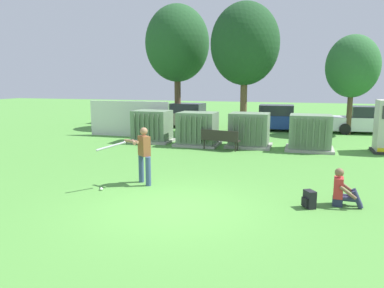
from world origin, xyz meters
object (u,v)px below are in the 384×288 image
transformer_west (152,127)px  parked_car_rightmost (366,121)px  parked_car_right_of_center (274,119)px  sports_ball (101,189)px  transformer_east (310,133)px  seated_spectator (342,191)px  parked_car_leftmost (125,113)px  parked_car_left_of_center (186,116)px  transformer_mid_east (249,130)px  backpack (309,199)px  batter (143,153)px  park_bench (220,138)px  transformer_mid_west (198,129)px

transformer_west → parked_car_rightmost: (11.05, 6.75, -0.04)m
parked_car_right_of_center → parked_car_rightmost: same height
sports_ball → transformer_east: bearing=55.2°
seated_spectator → parked_car_right_of_center: bearing=101.2°
transformer_west → sports_ball: size_ratio=23.33×
transformer_west → parked_car_leftmost: same height
sports_ball → parked_car_left_of_center: (-2.24, 14.90, 0.71)m
transformer_mid_east → backpack: transformer_mid_east is taller
backpack → transformer_east: bearing=89.5°
seated_spectator → parked_car_right_of_center: parked_car_right_of_center is taller
seated_spectator → parked_car_left_of_center: 16.73m
transformer_east → backpack: size_ratio=4.77×
transformer_west → backpack: (7.69, -8.20, -0.57)m
parked_car_left_of_center → parked_car_right_of_center: bearing=-0.2°
transformer_west → parked_car_left_of_center: 6.49m
backpack → parked_car_leftmost: bearing=129.9°
parked_car_leftmost → sports_ball: bearing=-65.2°
parked_car_rightmost → transformer_west: bearing=-148.6°
batter → parked_car_left_of_center: size_ratio=0.40×
park_bench → parked_car_rightmost: size_ratio=0.42×
transformer_east → parked_car_leftmost: 14.97m
parked_car_left_of_center → transformer_east: bearing=-39.5°
batter → sports_ball: size_ratio=19.33×
transformer_west → transformer_mid_west: 2.56m
transformer_mid_east → parked_car_left_of_center: size_ratio=0.49×
park_bench → parked_car_rightmost: (7.18, 7.99, 0.22)m
parked_car_leftmost → batter: bearing=-61.1°
sports_ball → parked_car_right_of_center: parked_car_right_of_center is taller
backpack → seated_spectator: bearing=27.7°
transformer_mid_east → parked_car_right_of_center: size_ratio=0.49×
transformer_east → seated_spectator: 7.70m
transformer_east → parked_car_right_of_center: same height
transformer_west → park_bench: bearing=-17.7°
transformer_mid_west → batter: (0.34, -7.11, 0.19)m
transformer_mid_west → backpack: size_ratio=4.77×
sports_ball → parked_car_rightmost: parked_car_rightmost is taller
transformer_mid_west → sports_ball: (-0.54, -8.08, -0.74)m
sports_ball → parked_car_left_of_center: parked_car_left_of_center is taller
transformer_east → parked_car_left_of_center: same height
transformer_east → parked_car_leftmost: bearing=150.4°
transformer_mid_west → parked_car_rightmost: size_ratio=0.48×
transformer_east → batter: size_ratio=1.21×
transformer_mid_west → parked_car_left_of_center: bearing=112.1°
transformer_west → backpack: size_ratio=4.77×
sports_ball → parked_car_rightmost: 17.68m
sports_ball → parked_car_leftmost: size_ratio=0.02×
batter → parked_car_leftmost: batter is taller
transformer_mid_west → park_bench: size_ratio=1.14×
seated_spectator → sports_ball: bearing=-174.4°
backpack → parked_car_leftmost: (-12.94, 15.45, 0.54)m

